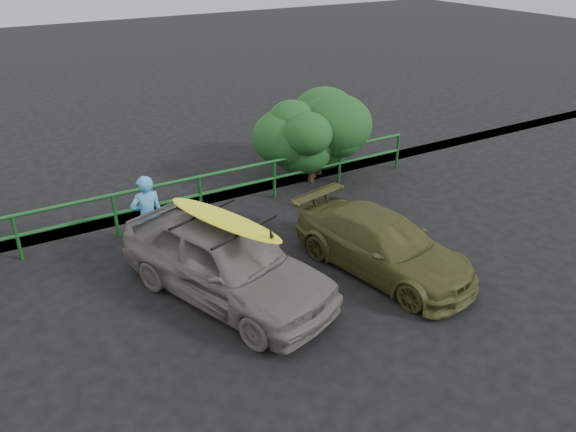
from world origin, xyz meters
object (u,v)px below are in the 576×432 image
sedan (226,260)px  man (148,217)px  olive_vehicle (383,245)px  surfboard (224,219)px  guardrail (159,205)px

sedan → man: man is taller
sedan → olive_vehicle: 3.13m
man → surfboard: (0.75, -2.16, 0.70)m
guardrail → olive_vehicle: (3.18, -4.07, 0.05)m
sedan → man: 2.29m
surfboard → sedan: bearing=96.8°
olive_vehicle → surfboard: 3.29m
sedan → surfboard: surfboard is taller
guardrail → surfboard: 3.50m
olive_vehicle → man: man is taller
man → olive_vehicle: bearing=143.7°
sedan → olive_vehicle: size_ratio=1.12×
guardrail → olive_vehicle: size_ratio=3.56×
sedan → man: bearing=89.3°
olive_vehicle → surfboard: (-3.04, 0.74, 1.03)m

